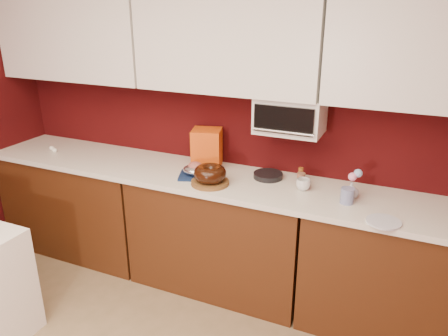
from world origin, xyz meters
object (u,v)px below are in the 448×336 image
coffee_mug (303,183)px  pandoro_box (207,148)px  foil_ham_nest (196,170)px  flower_vase (351,189)px  bundt_cake (210,174)px  toaster_oven (290,115)px  blue_jar (347,196)px

coffee_mug → pandoro_box: bearing=169.9°
foil_ham_nest → flower_vase: (1.09, 0.08, 0.01)m
bundt_cake → pandoro_box: pandoro_box is taller
pandoro_box → flower_vase: 1.12m
coffee_mug → toaster_oven: bearing=138.4°
bundt_cake → foil_ham_nest: 0.18m
toaster_oven → pandoro_box: bearing=179.6°
bundt_cake → flower_vase: size_ratio=1.89×
blue_jar → foil_ham_nest: bearing=179.7°
toaster_oven → pandoro_box: (-0.64, 0.00, -0.33)m
pandoro_box → toaster_oven: bearing=-16.8°
foil_ham_nest → pandoro_box: bearing=95.0°
foil_ham_nest → pandoro_box: (-0.02, 0.23, 0.09)m
foil_ham_nest → blue_jar: size_ratio=1.87×
toaster_oven → foil_ham_nest: toaster_oven is taller
coffee_mug → blue_jar: (0.31, -0.09, 0.00)m
pandoro_box → blue_jar: 1.13m
coffee_mug → blue_jar: blue_jar is taller
bundt_cake → foil_ham_nest: bearing=152.1°
foil_ham_nest → coffee_mug: size_ratio=2.00×
pandoro_box → coffee_mug: 0.81m
pandoro_box → flower_vase: pandoro_box is taller
blue_jar → flower_vase: flower_vase is taller
bundt_cake → coffee_mug: size_ratio=2.42×
pandoro_box → bundt_cake: bearing=-76.9°
coffee_mug → flower_vase: (0.31, -0.00, 0.01)m
toaster_oven → bundt_cake: size_ratio=1.97×
coffee_mug → blue_jar: bearing=-17.0°
pandoro_box → coffee_mug: pandoro_box is taller
coffee_mug → blue_jar: size_ratio=0.94×
bundt_cake → blue_jar: (0.92, 0.08, -0.03)m
flower_vase → pandoro_box: bearing=172.6°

